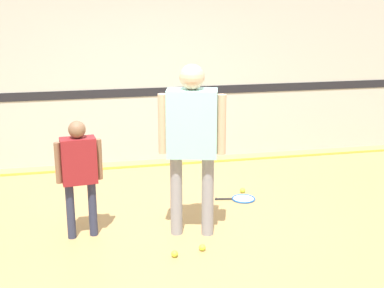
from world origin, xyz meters
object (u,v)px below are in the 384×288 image
(racket_spare_on_floor, at_px, (242,199))
(tennis_ball_stray_left, at_px, (175,254))
(person_student_left, at_px, (79,167))
(tennis_ball_by_spare_racket, at_px, (243,190))
(tennis_ball_near_instructor, at_px, (202,247))
(person_instructor, at_px, (192,132))

(racket_spare_on_floor, bearing_deg, tennis_ball_stray_left, 60.35)
(person_student_left, xyz_separation_m, tennis_ball_by_spare_racket, (1.97, 0.85, -0.71))
(tennis_ball_by_spare_racket, xyz_separation_m, tennis_ball_stray_left, (-1.13, -1.49, 0.00))
(person_student_left, relative_size, racket_spare_on_floor, 2.38)
(person_student_left, distance_m, tennis_ball_by_spare_racket, 2.26)
(person_student_left, bearing_deg, tennis_ball_stray_left, -43.53)
(tennis_ball_near_instructor, bearing_deg, tennis_ball_by_spare_racket, 59.08)
(person_student_left, xyz_separation_m, racket_spare_on_floor, (1.89, 0.63, -0.74))
(person_student_left, bearing_deg, racket_spare_on_floor, 12.54)
(person_instructor, height_order, person_student_left, person_instructor)
(tennis_ball_by_spare_racket, bearing_deg, tennis_ball_stray_left, -127.27)
(tennis_ball_by_spare_racket, relative_size, tennis_ball_stray_left, 1.00)
(racket_spare_on_floor, distance_m, tennis_ball_by_spare_racket, 0.23)
(tennis_ball_near_instructor, height_order, tennis_ball_stray_left, same)
(person_instructor, bearing_deg, tennis_ball_by_spare_racket, 64.72)
(tennis_ball_near_instructor, distance_m, tennis_ball_stray_left, 0.29)
(racket_spare_on_floor, bearing_deg, person_student_left, 28.58)
(tennis_ball_by_spare_racket, bearing_deg, person_instructor, -130.29)
(person_student_left, bearing_deg, tennis_ball_near_instructor, -32.96)
(person_instructor, distance_m, tennis_ball_stray_left, 1.18)
(tennis_ball_stray_left, bearing_deg, racket_spare_on_floor, 50.26)
(person_student_left, xyz_separation_m, tennis_ball_near_instructor, (1.12, -0.57, -0.71))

